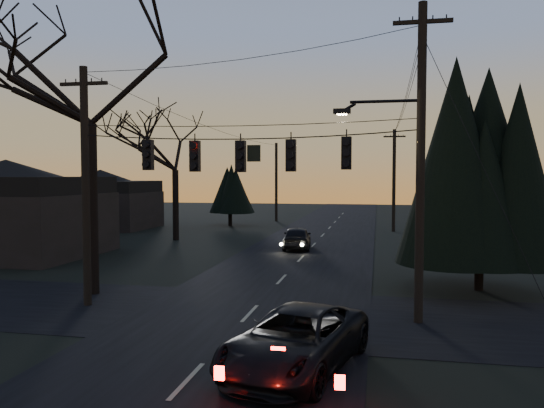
% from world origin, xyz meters
% --- Properties ---
extents(main_road, '(8.00, 120.00, 0.02)m').
position_xyz_m(main_road, '(0.00, 20.00, 0.01)').
color(main_road, black).
rests_on(main_road, ground).
extents(cross_road, '(60.00, 7.00, 0.02)m').
position_xyz_m(cross_road, '(0.00, 10.00, 0.01)').
color(cross_road, black).
rests_on(cross_road, ground).
extents(utility_pole_right, '(5.00, 0.30, 10.00)m').
position_xyz_m(utility_pole_right, '(5.50, 10.00, 0.00)').
color(utility_pole_right, black).
rests_on(utility_pole_right, ground).
extents(utility_pole_left, '(1.80, 0.30, 8.50)m').
position_xyz_m(utility_pole_left, '(-6.00, 10.00, 0.00)').
color(utility_pole_left, black).
rests_on(utility_pole_left, ground).
extents(utility_pole_far_r, '(1.80, 0.30, 8.50)m').
position_xyz_m(utility_pole_far_r, '(5.50, 38.00, 0.00)').
color(utility_pole_far_r, black).
rests_on(utility_pole_far_r, ground).
extents(utility_pole_far_l, '(0.30, 0.30, 8.00)m').
position_xyz_m(utility_pole_far_l, '(-6.00, 46.00, 0.00)').
color(utility_pole_far_l, black).
rests_on(utility_pole_far_l, ground).
extents(span_signal_assembly, '(11.50, 0.44, 1.46)m').
position_xyz_m(span_signal_assembly, '(-0.24, 10.00, 5.35)').
color(span_signal_assembly, black).
rests_on(span_signal_assembly, ground).
extents(bare_tree_left, '(8.79, 8.79, 13.36)m').
position_xyz_m(bare_tree_left, '(-6.77, 11.74, 9.34)').
color(bare_tree_left, black).
rests_on(bare_tree_left, ground).
extents(evergreen_right, '(4.89, 4.89, 8.05)m').
position_xyz_m(evergreen_right, '(8.28, 15.46, 4.62)').
color(evergreen_right, black).
rests_on(evergreen_right, ground).
extents(bare_tree_dist, '(7.88, 7.88, 10.16)m').
position_xyz_m(bare_tree_dist, '(-10.14, 28.96, 7.10)').
color(bare_tree_dist, black).
rests_on(bare_tree_dist, ground).
extents(evergreen_dist, '(3.57, 3.57, 5.47)m').
position_xyz_m(evergreen_dist, '(-9.28, 40.30, 3.32)').
color(evergreen_dist, black).
rests_on(evergreen_dist, ground).
extents(house_left_near, '(10.00, 8.00, 5.60)m').
position_xyz_m(house_left_near, '(-17.00, 20.00, 2.80)').
color(house_left_near, black).
rests_on(house_left_near, ground).
extents(house_left_far, '(9.00, 7.00, 5.20)m').
position_xyz_m(house_left_far, '(-20.00, 36.00, 2.60)').
color(house_left_far, black).
rests_on(house_left_far, ground).
extents(suv_near, '(3.57, 5.58, 1.43)m').
position_xyz_m(suv_near, '(2.31, 5.21, 0.72)').
color(suv_near, black).
rests_on(suv_near, ground).
extents(sedan_oncoming_a, '(2.11, 4.37, 1.44)m').
position_xyz_m(sedan_oncoming_a, '(-0.80, 25.91, 0.72)').
color(sedan_oncoming_a, black).
rests_on(sedan_oncoming_a, ground).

